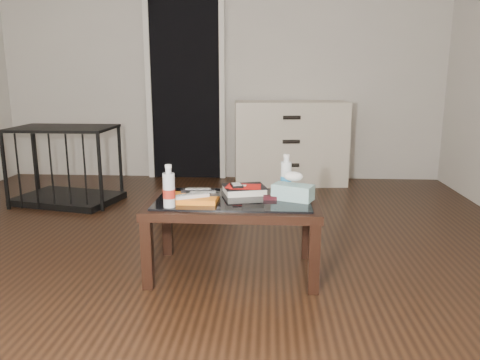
# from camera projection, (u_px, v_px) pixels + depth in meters

# --- Properties ---
(ground) EXTENTS (5.00, 5.00, 0.00)m
(ground) POSITION_uv_depth(u_px,v_px,m) (183.00, 256.00, 3.11)
(ground) COLOR black
(ground) RESTS_ON ground
(doorway) EXTENTS (0.90, 0.08, 2.07)m
(doorway) POSITION_uv_depth(u_px,v_px,m) (186.00, 89.00, 5.31)
(doorway) COLOR black
(doorway) RESTS_ON ground
(coffee_table) EXTENTS (1.00, 0.60, 0.46)m
(coffee_table) POSITION_uv_depth(u_px,v_px,m) (233.00, 209.00, 2.78)
(coffee_table) COLOR black
(coffee_table) RESTS_ON ground
(dresser) EXTENTS (1.24, 0.61, 0.90)m
(dresser) POSITION_uv_depth(u_px,v_px,m) (290.00, 143.00, 5.13)
(dresser) COLOR beige
(dresser) RESTS_ON ground
(pet_crate) EXTENTS (1.01, 0.79, 0.71)m
(pet_crate) POSITION_uv_depth(u_px,v_px,m) (67.00, 178.00, 4.39)
(pet_crate) COLOR black
(pet_crate) RESTS_ON ground
(magazines) EXTENTS (0.28, 0.21, 0.03)m
(magazines) POSITION_uv_depth(u_px,v_px,m) (194.00, 198.00, 2.71)
(magazines) COLOR orange
(magazines) RESTS_ON coffee_table
(remote_silver) EXTENTS (0.20, 0.13, 0.02)m
(remote_silver) POSITION_uv_depth(u_px,v_px,m) (192.00, 196.00, 2.67)
(remote_silver) COLOR #B9B8BD
(remote_silver) RESTS_ON magazines
(remote_black_front) EXTENTS (0.20, 0.06, 0.02)m
(remote_black_front) POSITION_uv_depth(u_px,v_px,m) (203.00, 193.00, 2.72)
(remote_black_front) COLOR black
(remote_black_front) RESTS_ON magazines
(remote_black_back) EXTENTS (0.20, 0.06, 0.02)m
(remote_black_back) POSITION_uv_depth(u_px,v_px,m) (198.00, 190.00, 2.80)
(remote_black_back) COLOR black
(remote_black_back) RESTS_ON magazines
(textbook) EXTENTS (0.29, 0.26, 0.05)m
(textbook) POSITION_uv_depth(u_px,v_px,m) (244.00, 190.00, 2.89)
(textbook) COLOR black
(textbook) RESTS_ON coffee_table
(dvd_mailers) EXTENTS (0.21, 0.16, 0.01)m
(dvd_mailers) POSITION_uv_depth(u_px,v_px,m) (242.00, 186.00, 2.87)
(dvd_mailers) COLOR red
(dvd_mailers) RESTS_ON textbook
(ipod) EXTENTS (0.09, 0.12, 0.02)m
(ipod) POSITION_uv_depth(u_px,v_px,m) (237.00, 185.00, 2.84)
(ipod) COLOR black
(ipod) RESTS_ON dvd_mailers
(flip_phone) EXTENTS (0.09, 0.05, 0.02)m
(flip_phone) POSITION_uv_depth(u_px,v_px,m) (271.00, 198.00, 2.75)
(flip_phone) COLOR black
(flip_phone) RESTS_ON coffee_table
(wallet) EXTENTS (0.12, 0.07, 0.02)m
(wallet) POSITION_uv_depth(u_px,v_px,m) (253.00, 208.00, 2.54)
(wallet) COLOR black
(wallet) RESTS_ON coffee_table
(water_bottle_left) EXTENTS (0.07, 0.07, 0.24)m
(water_bottle_left) POSITION_uv_depth(u_px,v_px,m) (169.00, 186.00, 2.57)
(water_bottle_left) COLOR silver
(water_bottle_left) RESTS_ON coffee_table
(water_bottle_right) EXTENTS (0.08, 0.08, 0.24)m
(water_bottle_right) POSITION_uv_depth(u_px,v_px,m) (286.00, 173.00, 2.90)
(water_bottle_right) COLOR white
(water_bottle_right) RESTS_ON coffee_table
(tissue_box) EXTENTS (0.26, 0.20, 0.09)m
(tissue_box) POSITION_uv_depth(u_px,v_px,m) (293.00, 192.00, 2.73)
(tissue_box) COLOR #237480
(tissue_box) RESTS_ON coffee_table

